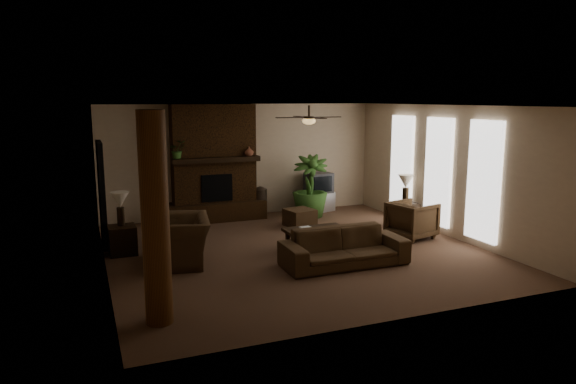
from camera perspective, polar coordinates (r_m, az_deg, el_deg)
name	(u,v)px	position (r m, az deg, el deg)	size (l,w,h in m)	color
room_shell	(296,180)	(10.01, 0.85, 1.32)	(7.00, 7.00, 7.00)	brown
fireplace	(214,173)	(12.84, -8.01, 2.08)	(2.40, 0.70, 2.80)	#422611
windows	(438,172)	(11.92, 15.98, 2.11)	(0.08, 3.65, 2.35)	white
log_column	(155,220)	(6.96, -14.21, -2.93)	(0.36, 0.36, 2.80)	brown
doorway	(102,194)	(11.10, -19.55, -0.23)	(0.10, 1.00, 2.10)	black
ceiling_fan	(309,119)	(10.33, 2.29, 7.88)	(1.35, 1.35, 0.37)	black
sofa	(344,241)	(9.39, 6.14, -5.35)	(2.24, 0.65, 0.87)	#48331E
armchair_left	(177,233)	(9.61, -11.99, -4.35)	(1.30, 0.85, 1.14)	#48331E
armchair_right	(412,218)	(11.45, 13.31, -2.77)	(0.84, 0.78, 0.86)	#48331E
coffee_table	(316,232)	(10.26, 3.08, -4.33)	(1.20, 0.70, 0.43)	black
ottoman	(300,218)	(12.22, 1.28, -2.80)	(0.60, 0.60, 0.40)	#48331E
tv_stand	(317,202)	(13.81, 3.17, -1.08)	(0.85, 0.50, 0.50)	#B9B9BC
tv	(319,183)	(13.73, 3.36, 1.01)	(0.69, 0.58, 0.52)	#3D3C3F
floor_vase	(260,200)	(13.15, -3.04, -0.84)	(0.34, 0.34, 0.77)	#32251B
floor_plant	(310,200)	(13.12, 2.39, -0.85)	(0.87, 1.55, 0.87)	#396127
side_table_left	(122,240)	(10.51, -17.53, -5.00)	(0.50, 0.50, 0.55)	black
lamp_left	(120,202)	(10.40, -17.77, -1.06)	(0.39, 0.39, 0.65)	black
side_table_right	(404,214)	(12.54, 12.53, -2.35)	(0.50, 0.50, 0.55)	black
lamp_right	(406,183)	(12.40, 12.68, 0.92)	(0.45, 0.45, 0.65)	black
mantel_plant	(177,152)	(12.39, -11.94, 4.32)	(0.38, 0.42, 0.33)	#396127
mantel_vase	(249,151)	(12.73, -4.25, 4.41)	(0.22, 0.23, 0.22)	brown
book_a	(302,222)	(10.15, 1.58, -3.31)	(0.22, 0.03, 0.29)	#999999
book_b	(332,222)	(10.22, 4.75, -3.24)	(0.21, 0.02, 0.29)	#999999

